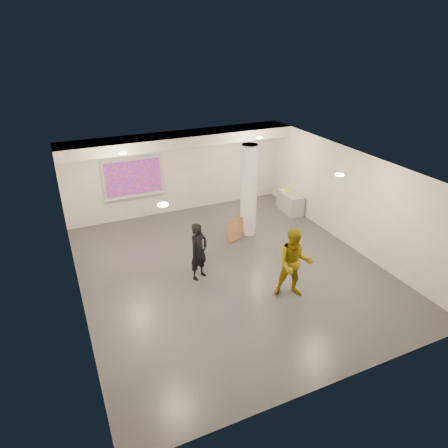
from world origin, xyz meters
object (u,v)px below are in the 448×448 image
column (249,191)px  credenza (290,202)px  man (294,263)px  projection_screen (133,178)px  woman (199,251)px

column → credenza: column is taller
credenza → man: (-2.78, -4.45, 0.57)m
projection_screen → woman: (0.67, -4.47, -0.72)m
credenza → woman: woman is taller
column → man: size_ratio=1.60×
woman → credenza: bearing=3.1°
credenza → man: 5.28m
woman → column: bearing=9.5°
man → column: bearing=106.8°
projection_screen → woman: size_ratio=1.30×
column → projection_screen: 4.08m
credenza → man: bearing=-116.7°
credenza → projection_screen: bearing=167.2°
column → man: (-0.56, -3.54, -0.56)m
projection_screen → credenza: 5.72m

